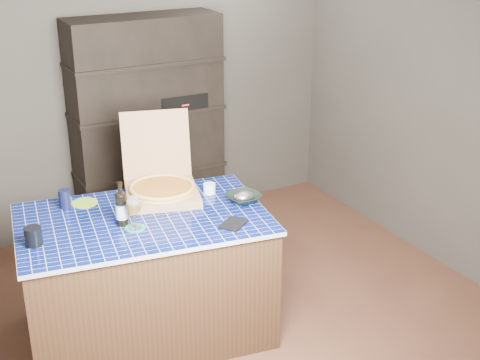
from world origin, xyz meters
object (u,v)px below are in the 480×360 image
mead_bottle (121,208)px  dvd_case (234,224)px  pizza_box (161,186)px  bowl (244,198)px  wine_glass (134,206)px  kitchen_island (146,276)px

mead_bottle → dvd_case: bearing=-28.6°
mead_bottle → dvd_case: 0.67m
pizza_box → bowl: bearing=-22.7°
mead_bottle → dvd_case: (0.58, -0.32, -0.10)m
pizza_box → mead_bottle: (-0.37, -0.28, 0.04)m
wine_glass → bowl: (0.74, 0.03, -0.12)m
kitchen_island → wine_glass: bearing=-118.3°
bowl → mead_bottle: bearing=176.3°
pizza_box → wine_glass: bearing=-115.4°
bowl → wine_glass: bearing=-177.5°
pizza_box → mead_bottle: 0.47m
kitchen_island → dvd_case: bearing=-30.2°
dvd_case → pizza_box: bearing=163.4°
mead_bottle → wine_glass: size_ratio=1.35×
pizza_box → bowl: size_ratio=3.07×
mead_bottle → wine_glass: 0.10m
dvd_case → bowl: (0.21, 0.26, 0.02)m
bowl → dvd_case: bearing=-128.8°
kitchen_island → bowl: size_ratio=7.59×
pizza_box → bowl: (0.43, -0.34, -0.04)m
bowl → pizza_box: bearing=141.8°
kitchen_island → pizza_box: size_ratio=2.47×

